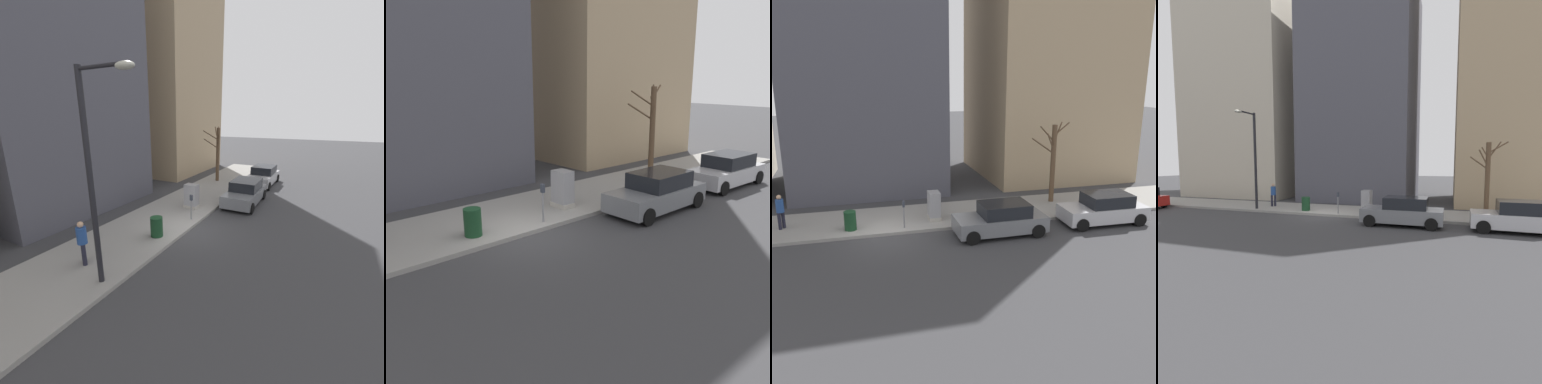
{
  "view_description": "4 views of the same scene",
  "coord_description": "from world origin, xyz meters",
  "views": [
    {
      "loc": [
        -5.51,
        10.17,
        5.34
      ],
      "look_at": [
        0.26,
        -0.68,
        1.75
      ],
      "focal_mm": 24.0,
      "sensor_mm": 36.0,
      "label": 1
    },
    {
      "loc": [
        -10.74,
        7.68,
        5.15
      ],
      "look_at": [
        -0.23,
        -1.97,
        1.17
      ],
      "focal_mm": 40.0,
      "sensor_mm": 36.0,
      "label": 2
    },
    {
      "loc": [
        -18.7,
        1.33,
        7.36
      ],
      "look_at": [
        0.46,
        -3.89,
        1.71
      ],
      "focal_mm": 40.0,
      "sensor_mm": 36.0,
      "label": 3
    },
    {
      "loc": [
        -16.84,
        -7.55,
        3.32
      ],
      "look_at": [
        -0.24,
        -1.96,
        1.6
      ],
      "focal_mm": 28.0,
      "sensor_mm": 36.0,
      "label": 4
    }
  ],
  "objects": [
    {
      "name": "ground_plane",
      "position": [
        0.0,
        0.0,
        0.0
      ],
      "size": [
        120.0,
        120.0,
        0.0
      ],
      "primitive_type": "plane",
      "color": "#38383A"
    },
    {
      "name": "sidewalk",
      "position": [
        2.0,
        0.0,
        0.07
      ],
      "size": [
        4.0,
        36.0,
        0.15
      ],
      "primitive_type": "cube",
      "color": "gray",
      "rests_on": "ground"
    },
    {
      "name": "parked_car_silver",
      "position": [
        -1.02,
        -10.7,
        0.74
      ],
      "size": [
        2.01,
        4.24,
        1.52
      ],
      "rotation": [
        0.0,
        0.0,
        -0.02
      ],
      "color": "#B7B7BC",
      "rests_on": "ground"
    },
    {
      "name": "parked_car_grey",
      "position": [
        -1.15,
        -5.23,
        0.74
      ],
      "size": [
        1.95,
        4.21,
        1.52
      ],
      "rotation": [
        0.0,
        0.0,
        0.01
      ],
      "color": "slate",
      "rests_on": "ground"
    },
    {
      "name": "parking_meter",
      "position": [
        0.45,
        -0.95,
        0.98
      ],
      "size": [
        0.14,
        0.1,
        1.35
      ],
      "color": "slate",
      "rests_on": "sidewalk"
    },
    {
      "name": "utility_box",
      "position": [
        1.3,
        -2.57,
        0.85
      ],
      "size": [
        0.83,
        0.61,
        1.43
      ],
      "color": "#A8A399",
      "rests_on": "sidewalk"
    },
    {
      "name": "streetlamp",
      "position": [
        0.28,
        5.12,
        4.02
      ],
      "size": [
        1.97,
        0.32,
        6.5
      ],
      "color": "black",
      "rests_on": "sidewalk"
    },
    {
      "name": "bare_tree",
      "position": [
        2.64,
        -9.64,
        2.5
      ],
      "size": [
        1.55,
        2.08,
        4.45
      ],
      "color": "brown",
      "rests_on": "sidewalk"
    },
    {
      "name": "trash_bin",
      "position": [
        0.9,
        1.52,
        0.6
      ],
      "size": [
        0.56,
        0.56,
        0.9
      ],
      "primitive_type": "cylinder",
      "color": "#14381E",
      "rests_on": "sidewalk"
    },
    {
      "name": "pedestrian_near_meter",
      "position": [
        1.9,
        4.65,
        1.09
      ],
      "size": [
        0.36,
        0.36,
        1.66
      ],
      "rotation": [
        0.0,
        0.0,
        2.49
      ],
      "color": "#1E1E2D",
      "rests_on": "sidewalk"
    },
    {
      "name": "office_tower_left",
      "position": [
        10.29,
        -12.63,
        12.09
      ],
      "size": [
        9.58,
        9.58,
        24.18
      ],
      "primitive_type": "cube",
      "color": "tan",
      "rests_on": "ground"
    },
    {
      "name": "office_block_center",
      "position": [
        10.14,
        0.22,
        9.3
      ],
      "size": [
        9.27,
        9.27,
        18.61
      ],
      "primitive_type": "cube",
      "color": "#4C4C56",
      "rests_on": "ground"
    }
  ]
}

